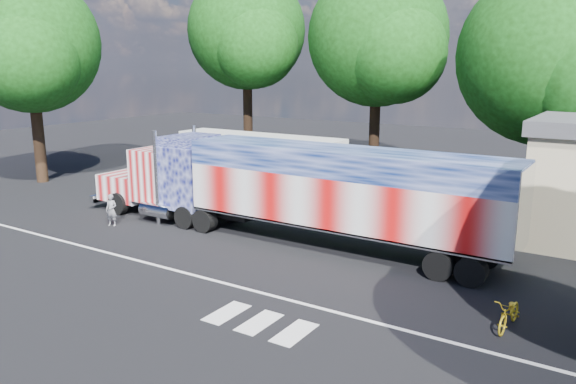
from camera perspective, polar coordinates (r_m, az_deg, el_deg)
The scene contains 10 objects.
ground at distance 22.45m, azimuth -4.15°, elevation -6.16°, with size 100.00×100.00×0.00m, color black.
lane_markings at distance 18.69m, azimuth -6.88°, elevation -10.20°, with size 30.00×2.67×0.01m.
semi_truck at distance 23.48m, azimuth 0.06°, elevation 0.45°, with size 20.64×3.26×4.40m.
coach_bus at distance 34.23m, azimuth -2.93°, elevation 3.28°, with size 10.91×2.54×3.17m.
woman at distance 27.14m, azimuth -17.51°, elevation -1.76°, with size 0.54×0.36×1.49m, color slate.
bicycle at distance 17.29m, azimuth 21.58°, elevation -11.39°, with size 0.61×1.74×0.91m, color gold.
tree_nw_a at distance 43.00m, azimuth -4.11°, elevation 15.98°, with size 9.09×8.66×14.11m.
tree_n_mid at distance 37.96m, azimuth 9.26°, elevation 15.22°, with size 9.47×9.02×13.58m.
tree_w_a at distance 38.36m, azimuth -24.73°, elevation 13.46°, with size 8.80×8.38×12.75m.
tree_ne_a at distance 32.77m, azimuth 25.25°, elevation 12.32°, with size 9.83×9.36×12.42m.
Camera 1 is at (12.77, -16.98, 7.26)m, focal length 35.00 mm.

